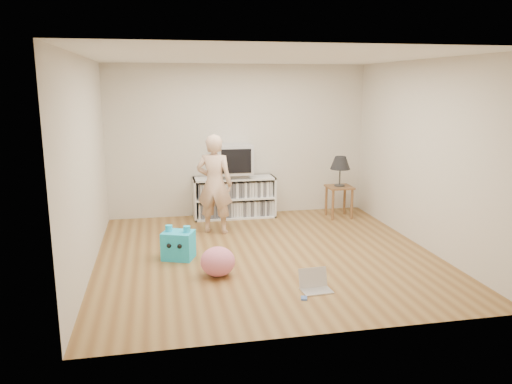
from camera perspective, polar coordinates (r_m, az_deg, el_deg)
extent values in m
plane|color=brown|center=(6.83, 1.19, -7.16)|extent=(4.50, 4.50, 0.00)
cube|color=beige|center=(8.70, -1.99, 5.87)|extent=(4.50, 0.02, 2.60)
cube|color=beige|center=(4.38, 7.62, -0.67)|extent=(4.50, 0.02, 2.60)
cube|color=beige|center=(6.41, -18.82, 2.91)|extent=(0.02, 4.50, 2.60)
cube|color=beige|center=(7.33, 18.72, 4.02)|extent=(0.02, 4.50, 2.60)
cube|color=white|center=(6.44, 1.29, 15.20)|extent=(4.50, 4.50, 0.01)
cube|color=white|center=(8.82, -2.72, -0.31)|extent=(1.40, 0.03, 0.70)
cube|color=white|center=(8.54, -7.05, -0.80)|extent=(0.03, 0.45, 0.70)
cube|color=white|center=(8.74, 1.93, -0.41)|extent=(0.03, 0.45, 0.70)
cube|color=white|center=(8.70, -2.48, -2.76)|extent=(1.40, 0.45, 0.03)
cube|color=white|center=(8.62, -2.51, -0.61)|extent=(1.34, 0.45, 0.03)
cube|color=white|center=(8.55, -2.53, 1.58)|extent=(1.40, 0.45, 0.03)
cube|color=silver|center=(8.62, -2.51, -0.61)|extent=(1.26, 0.36, 0.64)
cube|color=gray|center=(8.54, -2.53, 1.91)|extent=(0.45, 0.35, 0.07)
cube|color=#B1B1B6|center=(8.49, -2.55, 3.80)|extent=(0.60, 0.52, 0.50)
cube|color=black|center=(8.23, -2.27, 3.54)|extent=(0.50, 0.01, 0.40)
cylinder|color=brown|center=(8.52, 8.78, -1.52)|extent=(0.04, 0.04, 0.52)
cylinder|color=brown|center=(8.64, 10.90, -1.40)|extent=(0.04, 0.04, 0.52)
cylinder|color=brown|center=(8.83, 8.03, -1.00)|extent=(0.04, 0.04, 0.52)
cylinder|color=brown|center=(8.95, 10.08, -0.90)|extent=(0.04, 0.04, 0.52)
cube|color=brown|center=(8.67, 9.51, 0.57)|extent=(0.42, 0.42, 0.03)
cylinder|color=#333333|center=(8.67, 9.52, 0.75)|extent=(0.18, 0.18, 0.02)
cylinder|color=#333333|center=(8.63, 9.56, 1.87)|extent=(0.02, 0.02, 0.32)
imported|color=#DAB194|center=(7.65, -4.76, 0.90)|extent=(0.65, 0.55, 1.53)
cube|color=silver|center=(5.72, 6.92, -11.14)|extent=(0.35, 0.25, 0.02)
cube|color=silver|center=(5.78, 6.51, -9.67)|extent=(0.34, 0.09, 0.22)
cube|color=black|center=(5.78, 6.51, -9.67)|extent=(0.30, 0.07, 0.18)
cube|color=#4466B7|center=(5.52, 5.51, -11.99)|extent=(0.09, 0.10, 0.02)
cube|color=#19BCF3|center=(6.70, -8.86, -6.02)|extent=(0.48, 0.43, 0.37)
cylinder|color=#19BCF3|center=(6.67, -9.93, -4.10)|extent=(0.09, 0.09, 0.08)
cylinder|color=#19BCF3|center=(6.59, -7.91, -4.23)|extent=(0.09, 0.09, 0.08)
sphere|color=black|center=(6.57, -9.92, -6.06)|extent=(0.06, 0.06, 0.06)
sphere|color=black|center=(6.52, -8.73, -6.15)|extent=(0.06, 0.06, 0.06)
ellipsoid|color=#DB6E8D|center=(6.07, -4.40, -7.93)|extent=(0.51, 0.51, 0.36)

